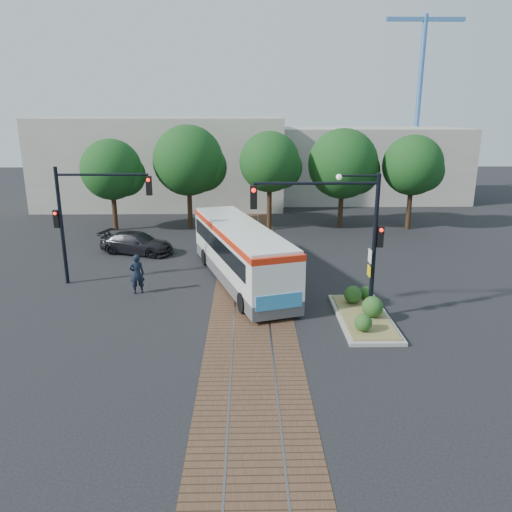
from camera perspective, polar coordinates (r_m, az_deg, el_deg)
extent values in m
plane|color=black|center=(22.37, -0.54, -6.34)|extent=(120.00, 120.00, 0.00)
cube|color=brown|center=(26.10, -0.63, -2.96)|extent=(3.60, 40.00, 0.01)
cube|color=slate|center=(26.11, -2.28, -2.95)|extent=(0.06, 40.00, 0.01)
cube|color=slate|center=(26.12, 1.02, -2.93)|extent=(0.06, 40.00, 0.01)
cylinder|color=#382314|center=(38.61, -15.85, 4.93)|extent=(0.36, 0.36, 2.86)
sphere|color=#123B16|center=(38.16, -16.21, 9.47)|extent=(4.40, 4.40, 4.40)
cylinder|color=#382314|center=(38.35, -7.57, 5.54)|extent=(0.36, 0.36, 3.12)
sphere|color=#123B16|center=(37.86, -7.76, 10.77)|extent=(5.20, 5.20, 5.20)
cylinder|color=#382314|center=(37.33, 1.52, 5.59)|extent=(0.36, 0.36, 3.39)
sphere|color=#123B16|center=(36.86, 1.56, 10.70)|extent=(4.40, 4.40, 4.40)
cylinder|color=#382314|center=(38.80, 9.65, 5.37)|extent=(0.36, 0.36, 2.86)
sphere|color=#123B16|center=(38.32, 9.89, 10.34)|extent=(5.20, 5.20, 5.20)
cylinder|color=#382314|center=(39.26, 17.09, 5.21)|extent=(0.36, 0.36, 3.12)
sphere|color=#123B16|center=(38.81, 17.48, 9.86)|extent=(4.40, 4.40, 4.40)
cube|color=#ADA899|center=(49.49, -10.35, 10.66)|extent=(22.00, 12.00, 8.00)
cube|color=#ADA899|center=(52.34, 12.59, 10.28)|extent=(18.00, 10.00, 7.00)
cylinder|color=#3F72B2|center=(57.60, 18.03, 15.89)|extent=(0.50, 0.50, 18.00)
cube|color=#3F72B2|center=(58.28, 18.82, 24.24)|extent=(8.00, 0.40, 0.40)
cube|color=#48484A|center=(25.97, -1.76, -1.89)|extent=(5.53, 11.39, 0.65)
cube|color=white|center=(25.62, -1.78, 0.69)|extent=(5.55, 11.40, 1.77)
cube|color=black|center=(25.80, -1.96, 1.45)|extent=(5.27, 10.34, 0.84)
cube|color=red|center=(25.36, -1.80, 2.93)|extent=(5.58, 11.41, 0.28)
cube|color=white|center=(25.32, -1.80, 3.34)|extent=(5.37, 11.02, 0.13)
cube|color=black|center=(20.55, 2.54, -2.18)|extent=(1.46, 0.55, 0.84)
cube|color=teal|center=(20.80, 2.66, -5.24)|extent=(1.98, 0.66, 0.65)
cube|color=orange|center=(25.28, 1.47, -0.84)|extent=(1.29, 4.03, 1.03)
cylinder|color=black|center=(22.08, -1.46, -5.35)|extent=(0.59, 0.99, 0.93)
cylinder|color=black|center=(22.74, 3.74, -4.72)|extent=(0.59, 0.99, 0.93)
cylinder|color=black|center=(29.02, -5.78, -0.10)|extent=(0.59, 0.99, 0.93)
cylinder|color=black|center=(29.53, -1.72, 0.26)|extent=(0.59, 0.99, 0.93)
cube|color=gray|center=(21.99, 12.19, -6.93)|extent=(2.20, 5.20, 0.15)
cube|color=olive|center=(21.94, 12.21, -6.65)|extent=(1.90, 4.80, 0.08)
sphere|color=#1E4719|center=(20.27, 12.17, -7.42)|extent=(0.70, 0.70, 0.70)
sphere|color=#1E4719|center=(21.65, 13.18, -5.64)|extent=(0.90, 0.90, 0.90)
sphere|color=#1E4719|center=(23.01, 11.01, -4.31)|extent=(0.80, 0.80, 0.80)
sphere|color=#1E4719|center=(23.65, 12.41, -4.08)|extent=(0.60, 0.60, 0.60)
cylinder|color=black|center=(21.23, 13.36, 1.13)|extent=(0.18, 0.18, 6.00)
cylinder|color=black|center=(20.24, 6.90, 8.24)|extent=(5.00, 0.12, 0.12)
cube|color=black|center=(20.13, -0.27, 6.74)|extent=(0.28, 0.22, 0.95)
sphere|color=#FF190C|center=(19.94, -0.27, 7.52)|extent=(0.18, 0.18, 0.18)
cube|color=black|center=(21.19, 14.00, 2.17)|extent=(0.26, 0.20, 0.90)
sphere|color=#FF190C|center=(21.00, 14.15, 2.88)|extent=(0.16, 0.16, 0.16)
cube|color=white|center=(21.18, 12.89, 0.00)|extent=(0.04, 0.45, 0.55)
cube|color=yellow|center=(21.37, 12.78, -1.67)|extent=(0.04, 0.45, 0.45)
cylinder|color=black|center=(20.50, 11.69, 8.98)|extent=(1.60, 0.08, 0.08)
sphere|color=silver|center=(20.35, 9.46, 8.90)|extent=(0.24, 0.24, 0.24)
cylinder|color=black|center=(26.94, -21.33, 3.14)|extent=(0.18, 0.18, 6.00)
cylinder|color=black|center=(25.82, -17.18, 8.88)|extent=(4.50, 0.12, 0.12)
cube|color=black|center=(25.37, -12.14, 7.86)|extent=(0.28, 0.22, 0.95)
sphere|color=#FF190C|center=(25.19, -12.24, 8.49)|extent=(0.18, 0.18, 0.18)
cube|color=black|center=(26.94, -21.85, 3.96)|extent=(0.26, 0.20, 0.90)
sphere|color=#FF190C|center=(26.76, -22.02, 4.53)|extent=(0.16, 0.16, 0.16)
imported|color=black|center=(24.90, -13.45, -2.01)|extent=(0.83, 0.68, 1.96)
imported|color=black|center=(32.03, -13.48, 1.48)|extent=(5.03, 3.29, 1.35)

